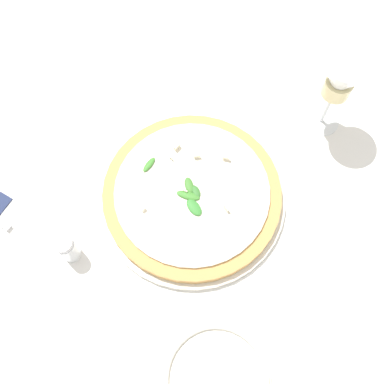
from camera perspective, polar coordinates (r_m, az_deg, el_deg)
ground_plane at (r=0.83m, az=1.42°, el=-0.78°), size 6.00×6.00×0.00m
pizza_arugula_main at (r=0.81m, az=-0.00°, el=-0.36°), size 0.34×0.34×0.05m
wine_glass at (r=0.84m, az=18.40°, el=13.36°), size 0.09×0.09×0.18m
side_plate_white at (r=0.76m, az=3.13°, el=-22.66°), size 0.17×0.17×0.02m
shaker_pepper at (r=0.79m, az=-15.51°, el=-6.94°), size 0.03×0.03×0.07m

